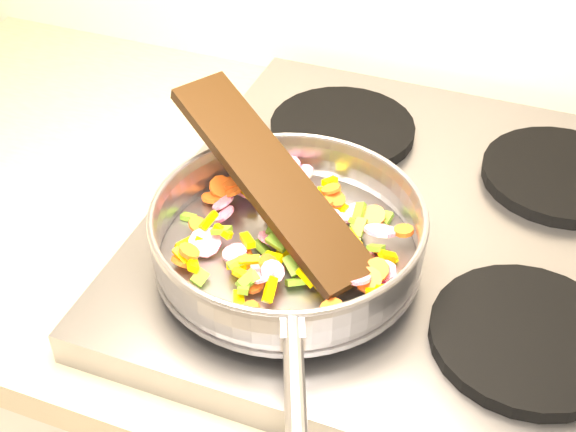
% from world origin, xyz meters
% --- Properties ---
extents(cooktop, '(0.60, 0.60, 0.04)m').
position_xyz_m(cooktop, '(-0.70, 1.67, 0.92)').
color(cooktop, '#939399').
rests_on(cooktop, counter_top).
extents(grate_fl, '(0.19, 0.19, 0.02)m').
position_xyz_m(grate_fl, '(-0.84, 1.52, 0.95)').
color(grate_fl, black).
rests_on(grate_fl, cooktop).
extents(grate_fr, '(0.19, 0.19, 0.02)m').
position_xyz_m(grate_fr, '(-0.56, 1.52, 0.95)').
color(grate_fr, black).
rests_on(grate_fr, cooktop).
extents(grate_bl, '(0.19, 0.19, 0.02)m').
position_xyz_m(grate_bl, '(-0.84, 1.81, 0.95)').
color(grate_bl, black).
rests_on(grate_bl, cooktop).
extents(grate_br, '(0.19, 0.19, 0.02)m').
position_xyz_m(grate_br, '(-0.56, 1.81, 0.95)').
color(grate_br, black).
rests_on(grate_br, cooktop).
extents(saute_pan, '(0.33, 0.47, 0.06)m').
position_xyz_m(saute_pan, '(-0.81, 1.54, 0.99)').
color(saute_pan, '#9E9EA5').
rests_on(saute_pan, grate_fl).
extents(vegetable_heap, '(0.26, 0.27, 0.05)m').
position_xyz_m(vegetable_heap, '(-0.81, 1.55, 0.98)').
color(vegetable_heap, '#5B8C20').
rests_on(vegetable_heap, saute_pan).
extents(wooden_spatula, '(0.27, 0.20, 0.11)m').
position_xyz_m(wooden_spatula, '(-0.85, 1.58, 1.03)').
color(wooden_spatula, black).
rests_on(wooden_spatula, saute_pan).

